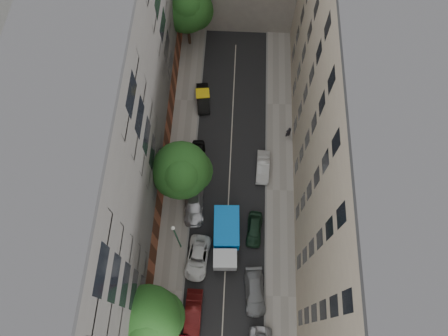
# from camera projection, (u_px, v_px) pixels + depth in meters

# --- Properties ---
(ground) EXTENTS (120.00, 120.00, 0.00)m
(ground) POSITION_uv_depth(u_px,v_px,m) (229.00, 188.00, 43.38)
(ground) COLOR #4C4C49
(ground) RESTS_ON ground
(road_surface) EXTENTS (8.00, 44.00, 0.02)m
(road_surface) POSITION_uv_depth(u_px,v_px,m) (229.00, 188.00, 43.37)
(road_surface) COLOR black
(road_surface) RESTS_ON ground
(sidewalk_left) EXTENTS (3.00, 44.00, 0.15)m
(sidewalk_left) POSITION_uv_depth(u_px,v_px,m) (179.00, 186.00, 43.42)
(sidewalk_left) COLOR gray
(sidewalk_left) RESTS_ON ground
(sidewalk_right) EXTENTS (3.00, 44.00, 0.15)m
(sidewalk_right) POSITION_uv_depth(u_px,v_px,m) (280.00, 190.00, 43.20)
(sidewalk_right) COLOR gray
(sidewalk_right) RESTS_ON ground
(building_left) EXTENTS (8.00, 44.00, 20.00)m
(building_left) POSITION_uv_depth(u_px,v_px,m) (103.00, 141.00, 34.45)
(building_left) COLOR #494744
(building_left) RESTS_ON ground
(building_right) EXTENTS (8.00, 44.00, 20.00)m
(building_right) POSITION_uv_depth(u_px,v_px,m) (359.00, 152.00, 34.01)
(building_right) COLOR tan
(building_right) RESTS_ON ground
(tarp_truck) EXTENTS (2.65, 6.18, 2.82)m
(tarp_truck) POSITION_uv_depth(u_px,v_px,m) (226.00, 237.00, 39.62)
(tarp_truck) COLOR black
(tarp_truck) RESTS_ON ground
(car_left_1) EXTENTS (1.56, 4.33, 1.42)m
(car_left_1) POSITION_uv_depth(u_px,v_px,m) (193.00, 313.00, 37.56)
(car_left_1) COLOR #4F100F
(car_left_1) RESTS_ON ground
(car_left_2) EXTENTS (2.61, 4.83, 1.29)m
(car_left_2) POSITION_uv_depth(u_px,v_px,m) (198.00, 258.00, 39.70)
(car_left_2) COLOR silver
(car_left_2) RESTS_ON ground
(car_left_3) EXTENTS (2.36, 5.10, 1.44)m
(car_left_3) POSITION_uv_depth(u_px,v_px,m) (194.00, 204.00, 41.90)
(car_left_3) COLOR #B7B6BB
(car_left_3) RESTS_ON ground
(car_left_4) EXTENTS (1.78, 3.94, 1.31)m
(car_left_4) POSITION_uv_depth(u_px,v_px,m) (198.00, 156.00, 44.22)
(car_left_4) COLOR black
(car_left_4) RESTS_ON ground
(car_left_5) EXTENTS (1.92, 4.23, 1.34)m
(car_left_5) POSITION_uv_depth(u_px,v_px,m) (203.00, 98.00, 47.27)
(car_left_5) COLOR black
(car_left_5) RESTS_ON ground
(car_right_1) EXTENTS (2.26, 4.75, 1.34)m
(car_right_1) POSITION_uv_depth(u_px,v_px,m) (255.00, 292.00, 38.35)
(car_right_1) COLOR slate
(car_right_1) RESTS_ON ground
(car_right_2) EXTENTS (1.78, 3.89, 1.29)m
(car_right_2) POSITION_uv_depth(u_px,v_px,m) (254.00, 229.00, 40.87)
(car_right_2) COLOR black
(car_right_2) RESTS_ON ground
(car_right_3) EXTENTS (1.50, 3.97, 1.29)m
(car_right_3) POSITION_uv_depth(u_px,v_px,m) (263.00, 167.00, 43.69)
(car_right_3) COLOR silver
(car_right_3) RESTS_ON ground
(tree_near) EXTENTS (6.07, 5.91, 8.31)m
(tree_near) POSITION_uv_depth(u_px,v_px,m) (148.00, 323.00, 32.87)
(tree_near) COLOR #382619
(tree_near) RESTS_ON sidewalk_left
(tree_mid) EXTENTS (5.81, 5.61, 8.63)m
(tree_mid) POSITION_uv_depth(u_px,v_px,m) (182.00, 172.00, 37.89)
(tree_mid) COLOR #382619
(tree_mid) RESTS_ON sidewalk_left
(tree_far) EXTENTS (6.17, 6.02, 9.18)m
(tree_far) POSITION_uv_depth(u_px,v_px,m) (187.00, 8.00, 45.82)
(tree_far) COLOR #382619
(tree_far) RESTS_ON sidewalk_left
(lamp_post) EXTENTS (0.36, 0.36, 7.19)m
(lamp_post) POSITION_uv_depth(u_px,v_px,m) (176.00, 236.00, 36.67)
(lamp_post) COLOR #1A5B39
(lamp_post) RESTS_ON sidewalk_left
(pedestrian) EXTENTS (0.77, 0.64, 1.80)m
(pedestrian) POSITION_uv_depth(u_px,v_px,m) (288.00, 132.00, 44.99)
(pedestrian) COLOR black
(pedestrian) RESTS_ON sidewalk_right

